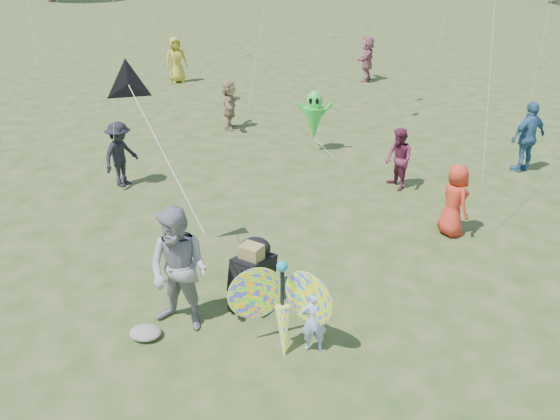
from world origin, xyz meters
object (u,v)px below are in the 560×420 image
object	(u,v)px
crowd_b	(121,154)
crowd_c	(528,137)
crowd_j	(367,59)
adult_man	(179,271)
crowd_d	(230,105)
butterfly_kite	(283,307)
child_girl	(314,321)
crowd_g	(176,60)
crowd_a	(455,200)
jogging_stroller	(253,268)
alien_kite	(314,118)
crowd_e	(398,159)

from	to	relation	value
crowd_b	crowd_c	size ratio (longest dim) A/B	0.87
crowd_j	adult_man	bearing A→B (deg)	0.90
crowd_d	crowd_j	size ratio (longest dim) A/B	0.83
crowd_b	butterfly_kite	size ratio (longest dim) A/B	0.93
child_girl	butterfly_kite	world-z (taller)	butterfly_kite
crowd_g	butterfly_kite	world-z (taller)	crowd_g
butterfly_kite	crowd_j	bearing A→B (deg)	87.44
crowd_b	crowd_g	distance (m)	10.89
butterfly_kite	crowd_a	bearing A→B (deg)	54.77
child_girl	crowd_b	world-z (taller)	crowd_b
adult_man	jogging_stroller	bearing A→B (deg)	56.44
crowd_a	butterfly_kite	size ratio (longest dim) A/B	0.87
crowd_b	crowd_d	distance (m)	5.05
adult_man	alien_kite	xyz separation A→B (m)	(1.12, 8.22, -0.05)
crowd_e	crowd_g	xyz separation A→B (m)	(-8.91, 9.72, 0.18)
adult_man	crowd_c	world-z (taller)	adult_man
crowd_c	crowd_d	distance (m)	8.70
adult_man	jogging_stroller	xyz separation A→B (m)	(0.94, 0.87, -0.40)
crowd_j	child_girl	bearing A→B (deg)	7.71
crowd_c	crowd_j	bearing A→B (deg)	-101.35
crowd_c	crowd_e	size ratio (longest dim) A/B	1.23
crowd_j	crowd_g	bearing A→B (deg)	-69.63
crowd_e	crowd_j	world-z (taller)	crowd_j
child_girl	crowd_g	size ratio (longest dim) A/B	0.55
child_girl	crowd_c	size ratio (longest dim) A/B	0.56
crowd_e	crowd_j	bearing A→B (deg)	155.30
crowd_c	alien_kite	world-z (taller)	crowd_c
adult_man	crowd_j	bearing A→B (deg)	95.62
crowd_e	crowd_b	bearing A→B (deg)	-111.86
crowd_c	crowd_b	bearing A→B (deg)	-20.55
jogging_stroller	crowd_a	bearing A→B (deg)	60.66
adult_man	crowd_c	bearing A→B (deg)	62.26
child_girl	crowd_d	distance (m)	10.75
crowd_c	crowd_j	size ratio (longest dim) A/B	0.99
crowd_b	crowd_g	xyz separation A→B (m)	(-2.29, 10.65, 0.12)
child_girl	crowd_c	bearing A→B (deg)	-134.03
child_girl	alien_kite	size ratio (longest dim) A/B	0.59
crowd_c	butterfly_kite	xyz separation A→B (m)	(-5.08, -7.87, -0.21)
crowd_g	alien_kite	xyz separation A→B (m)	(6.62, -7.44, 0.04)
crowd_d	crowd_g	size ratio (longest dim) A/B	0.83
crowd_b	jogging_stroller	xyz separation A→B (m)	(4.15, -4.14, -0.19)
crowd_d	butterfly_kite	size ratio (longest dim) A/B	0.89
crowd_c	jogging_stroller	size ratio (longest dim) A/B	1.63
crowd_g	crowd_j	size ratio (longest dim) A/B	1.00
crowd_b	crowd_g	size ratio (longest dim) A/B	0.87
crowd_g	crowd_j	distance (m)	8.05
crowd_a	crowd_c	distance (m)	4.45
crowd_j	crowd_e	bearing A→B (deg)	13.90
crowd_a	crowd_g	world-z (taller)	crowd_g
child_girl	crowd_e	xyz separation A→B (m)	(1.34, 6.16, 0.23)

